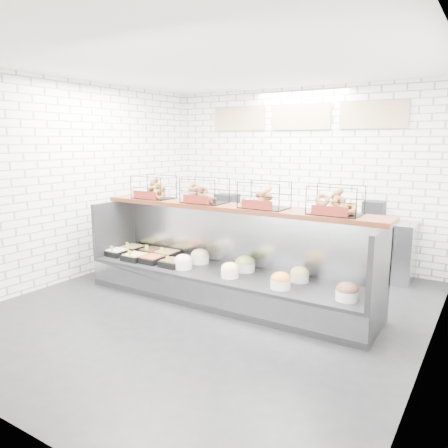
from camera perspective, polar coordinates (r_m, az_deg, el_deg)
The scene contains 5 objects.
ground at distance 5.69m, azimuth -1.61°, elevation -10.87°, with size 5.50×5.50×0.00m, color black.
room_shell at distance 5.80m, azimuth 1.65°, elevation 10.36°, with size 5.02×5.51×3.01m.
display_case at distance 5.87m, azimuth 0.05°, elevation -6.79°, with size 4.00×0.90×1.20m.
bagel_shelf at distance 5.77m, azimuth 1.22°, elevation 3.57°, with size 4.10×0.50×0.40m.
prep_counter at distance 7.61m, azimuth 8.59°, elevation -1.71°, with size 4.00×0.60×1.20m.
Camera 1 is at (2.96, -4.39, 2.10)m, focal length 35.00 mm.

